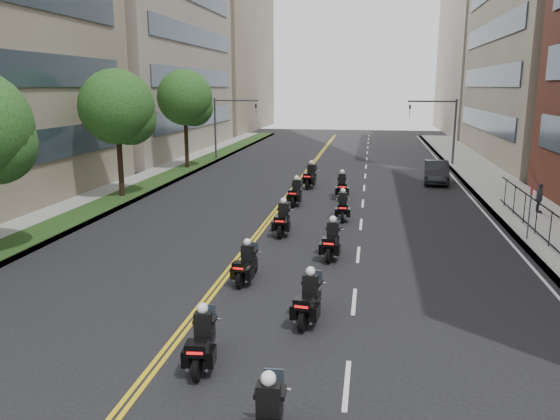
{
  "coord_description": "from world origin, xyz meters",
  "views": [
    {
      "loc": [
        3.55,
        -6.35,
        6.66
      ],
      "look_at": [
        0.13,
        14.1,
        1.94
      ],
      "focal_mm": 35.0,
      "sensor_mm": 36.0,
      "label": 1
    }
  ],
  "objects_px": {
    "motorcycle_6": "(283,220)",
    "motorcycle_2": "(203,342)",
    "motorcycle_7": "(343,208)",
    "motorcycle_8": "(296,194)",
    "motorcycle_3": "(309,301)",
    "pedestrian_c": "(539,198)",
    "motorcycle_10": "(311,177)",
    "motorcycle_4": "(246,265)",
    "motorcycle_5": "(332,242)",
    "parked_sedan": "(436,172)",
    "motorcycle_9": "(342,187)"
  },
  "relations": [
    {
      "from": "motorcycle_4",
      "to": "motorcycle_5",
      "type": "relative_size",
      "value": 0.91
    },
    {
      "from": "motorcycle_4",
      "to": "parked_sedan",
      "type": "xyz_separation_m",
      "value": [
        8.71,
        21.7,
        0.16
      ]
    },
    {
      "from": "motorcycle_5",
      "to": "motorcycle_8",
      "type": "distance_m",
      "value": 9.93
    },
    {
      "from": "motorcycle_3",
      "to": "motorcycle_6",
      "type": "relative_size",
      "value": 0.96
    },
    {
      "from": "motorcycle_2",
      "to": "motorcycle_9",
      "type": "height_order",
      "value": "motorcycle_9"
    },
    {
      "from": "parked_sedan",
      "to": "pedestrian_c",
      "type": "distance_m",
      "value": 10.27
    },
    {
      "from": "motorcycle_5",
      "to": "parked_sedan",
      "type": "bearing_deg",
      "value": 76.55
    },
    {
      "from": "motorcycle_4",
      "to": "motorcycle_5",
      "type": "xyz_separation_m",
      "value": [
        2.72,
        3.23,
        0.06
      ]
    },
    {
      "from": "motorcycle_10",
      "to": "pedestrian_c",
      "type": "xyz_separation_m",
      "value": [
        12.72,
        -6.0,
        0.2
      ]
    },
    {
      "from": "motorcycle_2",
      "to": "motorcycle_5",
      "type": "bearing_deg",
      "value": 68.88
    },
    {
      "from": "motorcycle_2",
      "to": "motorcycle_9",
      "type": "distance_m",
      "value": 21.19
    },
    {
      "from": "motorcycle_6",
      "to": "motorcycle_2",
      "type": "bearing_deg",
      "value": -89.85
    },
    {
      "from": "motorcycle_5",
      "to": "motorcycle_10",
      "type": "distance_m",
      "value": 15.32
    },
    {
      "from": "motorcycle_3",
      "to": "motorcycle_10",
      "type": "xyz_separation_m",
      "value": [
        -2.31,
        21.25,
        0.08
      ]
    },
    {
      "from": "motorcycle_3",
      "to": "pedestrian_c",
      "type": "bearing_deg",
      "value": 62.99
    },
    {
      "from": "motorcycle_3",
      "to": "motorcycle_4",
      "type": "bearing_deg",
      "value": 138.17
    },
    {
      "from": "motorcycle_2",
      "to": "motorcycle_5",
      "type": "distance_m",
      "value": 9.44
    },
    {
      "from": "motorcycle_8",
      "to": "motorcycle_3",
      "type": "bearing_deg",
      "value": -76.61
    },
    {
      "from": "pedestrian_c",
      "to": "motorcycle_9",
      "type": "bearing_deg",
      "value": 75.02
    },
    {
      "from": "motorcycle_3",
      "to": "motorcycle_8",
      "type": "relative_size",
      "value": 0.96
    },
    {
      "from": "motorcycle_3",
      "to": "motorcycle_5",
      "type": "xyz_separation_m",
      "value": [
        0.21,
        6.13,
        0.02
      ]
    },
    {
      "from": "motorcycle_4",
      "to": "motorcycle_9",
      "type": "height_order",
      "value": "motorcycle_9"
    },
    {
      "from": "motorcycle_7",
      "to": "pedestrian_c",
      "type": "height_order",
      "value": "pedestrian_c"
    },
    {
      "from": "motorcycle_2",
      "to": "pedestrian_c",
      "type": "height_order",
      "value": "pedestrian_c"
    },
    {
      "from": "motorcycle_9",
      "to": "parked_sedan",
      "type": "height_order",
      "value": "motorcycle_9"
    },
    {
      "from": "motorcycle_4",
      "to": "motorcycle_10",
      "type": "relative_size",
      "value": 0.84
    },
    {
      "from": "motorcycle_6",
      "to": "motorcycle_9",
      "type": "xyz_separation_m",
      "value": [
        2.19,
        8.83,
        0.01
      ]
    },
    {
      "from": "parked_sedan",
      "to": "motorcycle_3",
      "type": "bearing_deg",
      "value": -99.76
    },
    {
      "from": "motorcycle_3",
      "to": "motorcycle_7",
      "type": "relative_size",
      "value": 1.0
    },
    {
      "from": "motorcycle_10",
      "to": "parked_sedan",
      "type": "bearing_deg",
      "value": 28.71
    },
    {
      "from": "motorcycle_6",
      "to": "motorcycle_10",
      "type": "xyz_separation_m",
      "value": [
        -0.05,
        11.98,
        0.05
      ]
    },
    {
      "from": "motorcycle_9",
      "to": "motorcycle_10",
      "type": "distance_m",
      "value": 3.87
    },
    {
      "from": "motorcycle_2",
      "to": "parked_sedan",
      "type": "bearing_deg",
      "value": 66.95
    },
    {
      "from": "motorcycle_6",
      "to": "motorcycle_8",
      "type": "height_order",
      "value": "motorcycle_6"
    },
    {
      "from": "motorcycle_8",
      "to": "motorcycle_10",
      "type": "distance_m",
      "value": 5.58
    },
    {
      "from": "motorcycle_9",
      "to": "pedestrian_c",
      "type": "distance_m",
      "value": 10.86
    },
    {
      "from": "motorcycle_8",
      "to": "pedestrian_c",
      "type": "xyz_separation_m",
      "value": [
        12.95,
        -0.43,
        0.26
      ]
    },
    {
      "from": "motorcycle_2",
      "to": "pedestrian_c",
      "type": "xyz_separation_m",
      "value": [
        12.66,
        18.23,
        0.3
      ]
    },
    {
      "from": "motorcycle_2",
      "to": "pedestrian_c",
      "type": "distance_m",
      "value": 22.2
    },
    {
      "from": "motorcycle_2",
      "to": "motorcycle_6",
      "type": "distance_m",
      "value": 12.25
    },
    {
      "from": "motorcycle_7",
      "to": "motorcycle_4",
      "type": "bearing_deg",
      "value": -109.29
    },
    {
      "from": "motorcycle_2",
      "to": "motorcycle_4",
      "type": "height_order",
      "value": "motorcycle_2"
    },
    {
      "from": "pedestrian_c",
      "to": "motorcycle_2",
      "type": "bearing_deg",
      "value": 145.43
    },
    {
      "from": "motorcycle_2",
      "to": "motorcycle_8",
      "type": "relative_size",
      "value": 0.94
    },
    {
      "from": "motorcycle_5",
      "to": "motorcycle_3",
      "type": "bearing_deg",
      "value": -87.46
    },
    {
      "from": "motorcycle_7",
      "to": "motorcycle_8",
      "type": "bearing_deg",
      "value": 128.77
    },
    {
      "from": "motorcycle_7",
      "to": "pedestrian_c",
      "type": "xyz_separation_m",
      "value": [
        10.13,
        2.73,
        0.28
      ]
    },
    {
      "from": "motorcycle_3",
      "to": "parked_sedan",
      "type": "xyz_separation_m",
      "value": [
        6.19,
        24.61,
        0.12
      ]
    },
    {
      "from": "motorcycle_4",
      "to": "pedestrian_c",
      "type": "xyz_separation_m",
      "value": [
        12.93,
        12.34,
        0.32
      ]
    },
    {
      "from": "motorcycle_3",
      "to": "pedestrian_c",
      "type": "relative_size",
      "value": 1.42
    }
  ]
}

